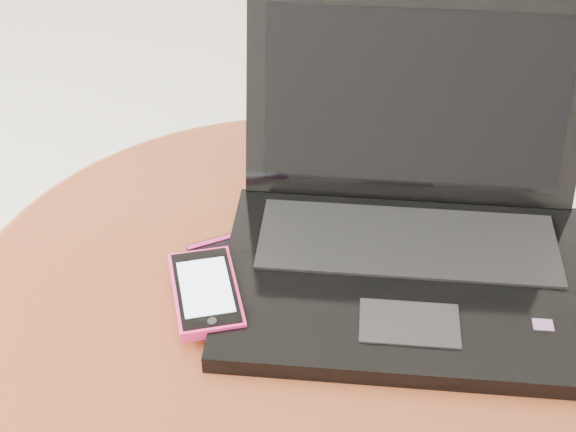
{
  "coord_description": "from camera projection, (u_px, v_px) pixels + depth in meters",
  "views": [
    {
      "loc": [
        0.04,
        -0.71,
        1.09
      ],
      "look_at": [
        0.03,
        -0.08,
        0.59
      ],
      "focal_mm": 52.1,
      "sensor_mm": 36.0,
      "label": 1
    }
  ],
  "objects": [
    {
      "name": "phone_pink",
      "position": [
        206.0,
        292.0,
        0.78
      ],
      "size": [
        0.08,
        0.12,
        0.01
      ],
      "color": "#FC2875",
      "rests_on": "phone_black"
    },
    {
      "name": "phone_black",
      "position": [
        232.0,
        274.0,
        0.82
      ],
      "size": [
        0.1,
        0.13,
        0.01
      ],
      "color": "black",
      "rests_on": "table"
    },
    {
      "name": "table",
      "position": [
        296.0,
        371.0,
        0.88
      ],
      "size": [
        0.67,
        0.67,
        0.53
      ],
      "color": "brown",
      "rests_on": "ground"
    },
    {
      "name": "laptop",
      "position": [
        410.0,
        227.0,
        0.82
      ],
      "size": [
        0.38,
        0.34,
        0.23
      ],
      "color": "black",
      "rests_on": "table"
    }
  ]
}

